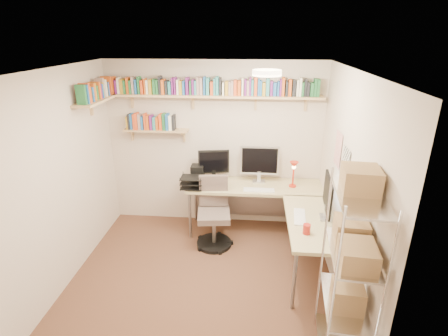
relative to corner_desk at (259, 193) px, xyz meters
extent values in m
plane|color=#4B2F20|center=(-0.69, -0.93, -0.76)|extent=(3.20, 3.20, 0.00)
cube|color=beige|center=(-0.69, 0.57, 0.49)|extent=(3.20, 0.04, 2.50)
cube|color=beige|center=(-2.29, -0.93, 0.49)|extent=(0.04, 3.00, 2.50)
cube|color=beige|center=(0.91, -0.93, 0.49)|extent=(0.04, 3.00, 2.50)
cube|color=beige|center=(-0.69, -2.43, 0.49)|extent=(3.20, 0.04, 2.50)
cube|color=white|center=(-0.69, -0.93, 1.74)|extent=(3.20, 3.00, 0.04)
cube|color=white|center=(0.90, -0.38, 0.79)|extent=(0.01, 0.30, 0.42)
cube|color=white|center=(0.90, -0.78, 0.74)|extent=(0.01, 0.28, 0.38)
cylinder|color=#FFEAC6|center=(0.01, -0.73, 1.70)|extent=(0.30, 0.30, 0.06)
cube|color=#D5B178|center=(-0.69, 0.44, 1.26)|extent=(3.05, 0.25, 0.03)
cube|color=#D5B178|center=(-2.16, 0.02, 1.26)|extent=(0.25, 1.00, 0.03)
cube|color=#D5B178|center=(-1.54, 0.47, 0.74)|extent=(0.95, 0.20, 0.02)
cube|color=#D5B178|center=(-1.89, 0.51, 1.19)|extent=(0.03, 0.20, 0.20)
cube|color=#D5B178|center=(-0.99, 0.51, 1.19)|extent=(0.03, 0.20, 0.20)
cube|color=#D5B178|center=(-0.09, 0.51, 1.19)|extent=(0.03, 0.20, 0.20)
cube|color=#D5B178|center=(0.61, 0.51, 1.19)|extent=(0.03, 0.20, 0.20)
cube|color=#C85017|center=(-2.14, 0.44, 1.39)|extent=(0.04, 0.11, 0.22)
cube|color=#C85017|center=(-2.09, 0.44, 1.40)|extent=(0.03, 0.12, 0.23)
cube|color=#681D6D|center=(-2.05, 0.44, 1.37)|extent=(0.03, 0.14, 0.19)
cube|color=white|center=(-2.01, 0.44, 1.39)|extent=(0.03, 0.14, 0.22)
cube|color=#B38821|center=(-1.97, 0.44, 1.38)|extent=(0.04, 0.14, 0.20)
cube|color=#216433|center=(-1.93, 0.44, 1.37)|extent=(0.03, 0.14, 0.19)
cube|color=#C85017|center=(-1.88, 0.44, 1.39)|extent=(0.04, 0.13, 0.23)
cube|color=#216433|center=(-1.84, 0.44, 1.37)|extent=(0.03, 0.15, 0.19)
cube|color=gray|center=(-1.80, 0.44, 1.40)|extent=(0.03, 0.14, 0.24)
cube|color=#1F5CA4|center=(-1.77, 0.44, 1.38)|extent=(0.03, 0.14, 0.20)
cube|color=#216433|center=(-1.72, 0.44, 1.40)|extent=(0.03, 0.13, 0.24)
cube|color=#D7471C|center=(-1.68, 0.44, 1.37)|extent=(0.04, 0.12, 0.19)
cube|color=#C85017|center=(-1.64, 0.44, 1.38)|extent=(0.02, 0.11, 0.21)
cube|color=white|center=(-1.60, 0.44, 1.37)|extent=(0.03, 0.12, 0.19)
cube|color=#B38821|center=(-1.56, 0.44, 1.38)|extent=(0.04, 0.15, 0.20)
cube|color=#216433|center=(-1.50, 0.44, 1.38)|extent=(0.04, 0.12, 0.21)
cube|color=#216433|center=(-1.46, 0.44, 1.38)|extent=(0.03, 0.14, 0.20)
cube|color=black|center=(-1.42, 0.44, 1.40)|extent=(0.04, 0.15, 0.25)
cube|color=#C85017|center=(-1.38, 0.44, 1.38)|extent=(0.04, 0.15, 0.20)
cube|color=black|center=(-1.33, 0.44, 1.37)|extent=(0.03, 0.14, 0.19)
cube|color=teal|center=(-1.29, 0.44, 1.37)|extent=(0.04, 0.12, 0.18)
cube|color=#681D6D|center=(-1.24, 0.44, 1.39)|extent=(0.02, 0.13, 0.23)
cube|color=#681D6D|center=(-1.21, 0.44, 1.40)|extent=(0.02, 0.13, 0.24)
cube|color=white|center=(-1.17, 0.44, 1.38)|extent=(0.03, 0.15, 0.20)
cube|color=#B38821|center=(-1.13, 0.44, 1.37)|extent=(0.04, 0.13, 0.19)
cube|color=#1F5CA4|center=(-1.08, 0.44, 1.37)|extent=(0.03, 0.15, 0.19)
cube|color=#681D6D|center=(-1.04, 0.44, 1.40)|extent=(0.04, 0.14, 0.23)
cube|color=#216433|center=(-0.99, 0.44, 1.37)|extent=(0.02, 0.14, 0.19)
cube|color=#681D6D|center=(-0.96, 0.44, 1.38)|extent=(0.03, 0.13, 0.20)
cube|color=teal|center=(-0.92, 0.44, 1.37)|extent=(0.03, 0.14, 0.19)
cube|color=gray|center=(-0.89, 0.44, 1.40)|extent=(0.03, 0.12, 0.24)
cube|color=gray|center=(-0.84, 0.44, 1.39)|extent=(0.04, 0.12, 0.23)
cube|color=#1F5CA4|center=(-0.80, 0.44, 1.40)|extent=(0.03, 0.13, 0.25)
cube|color=teal|center=(-0.75, 0.44, 1.39)|extent=(0.04, 0.13, 0.23)
cube|color=#D7471C|center=(-0.69, 0.44, 1.37)|extent=(0.04, 0.12, 0.18)
cube|color=teal|center=(-0.66, 0.44, 1.39)|extent=(0.02, 0.14, 0.23)
cube|color=teal|center=(-0.62, 0.44, 1.40)|extent=(0.04, 0.12, 0.25)
cube|color=black|center=(-0.58, 0.44, 1.39)|extent=(0.03, 0.13, 0.23)
cube|color=white|center=(-0.54, 0.44, 1.37)|extent=(0.03, 0.14, 0.17)
cube|color=#B38821|center=(-0.49, 0.44, 1.37)|extent=(0.04, 0.12, 0.19)
cube|color=gray|center=(-0.45, 0.44, 1.37)|extent=(0.03, 0.14, 0.18)
cube|color=gray|center=(-0.41, 0.44, 1.38)|extent=(0.03, 0.15, 0.20)
cube|color=#D7471C|center=(-0.37, 0.44, 1.38)|extent=(0.04, 0.13, 0.21)
cube|color=#C85017|center=(-0.32, 0.44, 1.38)|extent=(0.04, 0.12, 0.20)
cube|color=white|center=(-0.27, 0.44, 1.40)|extent=(0.02, 0.15, 0.23)
cube|color=#681D6D|center=(-0.23, 0.44, 1.39)|extent=(0.03, 0.13, 0.22)
cube|color=gray|center=(-0.20, 0.44, 1.38)|extent=(0.03, 0.13, 0.20)
cube|color=#681D6D|center=(-0.17, 0.44, 1.40)|extent=(0.02, 0.13, 0.25)
cube|color=teal|center=(-0.14, 0.44, 1.38)|extent=(0.03, 0.13, 0.21)
cube|color=#D7471C|center=(-0.09, 0.44, 1.40)|extent=(0.04, 0.14, 0.25)
cube|color=#1F5CA4|center=(-0.05, 0.44, 1.39)|extent=(0.03, 0.13, 0.22)
cube|color=#1F5CA4|center=(-0.02, 0.44, 1.38)|extent=(0.03, 0.14, 0.20)
cube|color=#B38821|center=(0.02, 0.44, 1.37)|extent=(0.04, 0.13, 0.18)
cube|color=teal|center=(0.07, 0.44, 1.39)|extent=(0.04, 0.12, 0.23)
cube|color=#681D6D|center=(0.12, 0.44, 1.38)|extent=(0.03, 0.13, 0.20)
cube|color=#1F5CA4|center=(0.17, 0.44, 1.37)|extent=(0.04, 0.12, 0.18)
cube|color=#1F5CA4|center=(0.21, 0.44, 1.38)|extent=(0.03, 0.12, 0.19)
cube|color=#681D6D|center=(0.24, 0.44, 1.39)|extent=(0.02, 0.14, 0.22)
cube|color=#C85017|center=(0.28, 0.44, 1.40)|extent=(0.04, 0.15, 0.25)
cube|color=black|center=(0.32, 0.44, 1.38)|extent=(0.03, 0.15, 0.20)
cube|color=#C85017|center=(0.37, 0.44, 1.39)|extent=(0.04, 0.13, 0.22)
cube|color=black|center=(0.42, 0.44, 1.39)|extent=(0.04, 0.14, 0.22)
cube|color=white|center=(0.47, 0.44, 1.39)|extent=(0.03, 0.11, 0.21)
cube|color=white|center=(0.51, 0.44, 1.40)|extent=(0.03, 0.13, 0.24)
cube|color=#216433|center=(0.54, 0.44, 1.37)|extent=(0.03, 0.14, 0.19)
cube|color=black|center=(0.57, 0.44, 1.39)|extent=(0.03, 0.11, 0.23)
cube|color=black|center=(0.61, 0.44, 1.37)|extent=(0.04, 0.12, 0.19)
cube|color=#216433|center=(0.66, 0.44, 1.37)|extent=(0.04, 0.14, 0.18)
cube|color=#216433|center=(0.70, 0.44, 1.40)|extent=(0.03, 0.13, 0.23)
cube|color=#216433|center=(0.74, 0.44, 1.39)|extent=(0.04, 0.13, 0.23)
cube|color=#216433|center=(-2.16, -0.41, 1.40)|extent=(0.12, 0.04, 0.24)
cube|color=#1F5CA4|center=(-2.16, -0.36, 1.39)|extent=(0.14, 0.03, 0.23)
cube|color=#D7471C|center=(-2.16, -0.32, 1.40)|extent=(0.14, 0.03, 0.24)
cube|color=#C85017|center=(-2.16, -0.27, 1.38)|extent=(0.11, 0.04, 0.19)
cube|color=#1F5CA4|center=(-2.16, -0.22, 1.37)|extent=(0.14, 0.04, 0.18)
cube|color=#C85017|center=(-2.16, -0.17, 1.39)|extent=(0.13, 0.03, 0.22)
cube|color=#B38821|center=(-2.16, -0.13, 1.39)|extent=(0.11, 0.04, 0.22)
cube|color=#216433|center=(-2.16, -0.08, 1.37)|extent=(0.11, 0.04, 0.18)
cube|color=#C85017|center=(-2.16, -0.02, 1.39)|extent=(0.14, 0.04, 0.22)
cube|color=#681D6D|center=(-2.16, 0.02, 1.38)|extent=(0.14, 0.03, 0.20)
cube|color=#1F5CA4|center=(-2.16, 0.06, 1.37)|extent=(0.15, 0.03, 0.18)
cube|color=#B38821|center=(-2.16, 0.10, 1.38)|extent=(0.13, 0.03, 0.20)
cube|color=gray|center=(-2.16, 0.13, 1.40)|extent=(0.11, 0.04, 0.25)
cube|color=white|center=(-2.16, 0.18, 1.39)|extent=(0.15, 0.03, 0.22)
cube|color=black|center=(-2.16, 0.21, 1.37)|extent=(0.15, 0.03, 0.19)
cube|color=#1F5CA4|center=(-2.16, 0.25, 1.37)|extent=(0.14, 0.04, 0.18)
cube|color=#681D6D|center=(-2.16, 0.30, 1.37)|extent=(0.11, 0.04, 0.17)
cube|color=#C85017|center=(-2.16, 0.35, 1.40)|extent=(0.14, 0.04, 0.25)
cube|color=#B38821|center=(-2.16, 0.39, 1.39)|extent=(0.11, 0.03, 0.23)
cube|color=#1F5CA4|center=(-2.16, 0.43, 1.37)|extent=(0.12, 0.03, 0.18)
cube|color=#B38821|center=(-1.95, 0.47, 0.85)|extent=(0.02, 0.12, 0.19)
cube|color=black|center=(-1.92, 0.47, 0.87)|extent=(0.03, 0.13, 0.23)
cube|color=#1F5CA4|center=(-1.89, 0.47, 0.87)|extent=(0.04, 0.11, 0.23)
cube|color=#D7471C|center=(-1.85, 0.47, 0.87)|extent=(0.02, 0.14, 0.23)
cube|color=#D7471C|center=(-1.81, 0.47, 0.88)|extent=(0.04, 0.14, 0.24)
cube|color=gray|center=(-1.77, 0.47, 0.87)|extent=(0.04, 0.12, 0.23)
cube|color=#1F5CA4|center=(-1.73, 0.47, 0.85)|extent=(0.03, 0.13, 0.19)
cube|color=#D7471C|center=(-1.69, 0.47, 0.87)|extent=(0.03, 0.12, 0.23)
cube|color=#C85017|center=(-1.65, 0.47, 0.86)|extent=(0.04, 0.13, 0.21)
cube|color=#681D6D|center=(-1.59, 0.47, 0.86)|extent=(0.04, 0.13, 0.21)
cube|color=teal|center=(-1.55, 0.47, 0.85)|extent=(0.04, 0.13, 0.19)
cube|color=#C85017|center=(-1.50, 0.47, 0.85)|extent=(0.04, 0.14, 0.19)
cube|color=#D7471C|center=(-1.45, 0.47, 0.87)|extent=(0.04, 0.12, 0.23)
cube|color=#216433|center=(-1.41, 0.47, 0.88)|extent=(0.04, 0.12, 0.24)
cube|color=#1F5CA4|center=(-1.36, 0.47, 0.87)|extent=(0.04, 0.15, 0.24)
cube|color=white|center=(-1.31, 0.47, 0.86)|extent=(0.04, 0.13, 0.21)
cube|color=black|center=(-1.26, 0.47, 0.87)|extent=(0.03, 0.14, 0.22)
cube|color=tan|center=(-0.05, 0.25, -0.01)|extent=(1.97, 0.62, 0.04)
cube|color=tan|center=(0.64, -0.71, -0.01)|extent=(0.62, 1.35, 0.04)
cylinder|color=gray|center=(-0.99, -0.01, -0.39)|extent=(0.04, 0.04, 0.72)
cylinder|color=gray|center=(-0.99, 0.51, -0.39)|extent=(0.04, 0.04, 0.72)
cylinder|color=gray|center=(0.90, 0.51, -0.39)|extent=(0.04, 0.04, 0.72)
cylinder|color=gray|center=(0.38, -1.33, -0.39)|extent=(0.04, 0.04, 0.72)
cylinder|color=gray|center=(0.90, -1.33, -0.39)|extent=(0.04, 0.04, 0.72)
cube|color=gray|center=(-0.05, 0.52, -0.34)|extent=(1.86, 0.02, 0.57)
cube|color=silver|center=(0.00, 0.37, 0.35)|extent=(0.57, 0.03, 0.43)
cube|color=black|center=(0.00, 0.35, 0.35)|extent=(0.51, 0.00, 0.37)
cube|color=black|center=(-0.68, 0.37, 0.31)|extent=(0.46, 0.03, 0.35)
cube|color=black|center=(0.78, -0.66, 0.33)|extent=(0.03, 0.60, 0.39)
cube|color=silver|center=(0.76, -0.66, 0.33)|extent=(0.00, 0.54, 0.34)
cube|color=white|center=(0.00, 0.06, 0.02)|extent=(0.43, 0.13, 0.02)
cube|color=white|center=(0.48, -0.66, 0.02)|extent=(0.13, 0.41, 0.02)
cylinder|color=red|center=(0.48, 0.25, 0.02)|extent=(0.10, 0.10, 0.02)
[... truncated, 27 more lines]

